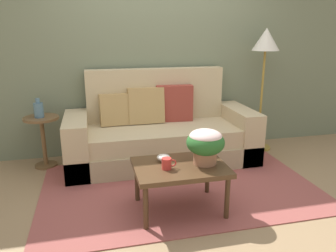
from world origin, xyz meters
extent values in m
plane|color=#997A56|center=(0.00, 0.00, 0.00)|extent=(14.00, 14.00, 0.00)
cube|color=slate|center=(0.00, 1.30, 1.32)|extent=(6.40, 0.12, 2.64)
cube|color=#994C47|center=(0.00, 0.04, 0.01)|extent=(2.78, 1.72, 0.01)
cube|color=tan|center=(-0.03, 0.75, 0.13)|extent=(2.26, 0.90, 0.25)
cube|color=tan|center=(-0.03, 0.73, 0.35)|extent=(1.74, 0.81, 0.21)
cube|color=tan|center=(-0.03, 1.12, 0.67)|extent=(1.74, 0.16, 0.88)
cube|color=tan|center=(-1.03, 0.75, 0.31)|extent=(0.26, 0.90, 0.63)
cube|color=tan|center=(0.97, 0.75, 0.31)|extent=(0.26, 0.90, 0.63)
cube|color=#93382D|center=(0.19, 0.98, 0.68)|extent=(0.46, 0.16, 0.45)
cube|color=tan|center=(-0.55, 0.97, 0.65)|extent=(0.39, 0.21, 0.39)
cube|color=tan|center=(-0.18, 0.97, 0.68)|extent=(0.44, 0.20, 0.45)
cylinder|color=#442D1B|center=(-0.46, -0.63, 0.20)|extent=(0.04, 0.04, 0.39)
cylinder|color=#442D1B|center=(0.24, -0.63, 0.20)|extent=(0.04, 0.04, 0.39)
cylinder|color=#442D1B|center=(-0.46, -0.14, 0.20)|extent=(0.04, 0.04, 0.39)
cylinder|color=#442D1B|center=(0.24, -0.14, 0.20)|extent=(0.04, 0.04, 0.39)
cube|color=#4C331E|center=(-0.11, -0.38, 0.41)|extent=(0.81, 0.59, 0.04)
cylinder|color=brown|center=(-1.41, 0.95, 0.01)|extent=(0.26, 0.26, 0.03)
cylinder|color=brown|center=(-1.41, 0.95, 0.30)|extent=(0.05, 0.05, 0.56)
cylinder|color=brown|center=(-1.41, 0.95, 0.60)|extent=(0.40, 0.40, 0.03)
cylinder|color=olive|center=(1.37, 0.94, 0.01)|extent=(0.33, 0.33, 0.03)
cylinder|color=olive|center=(1.37, 0.94, 0.68)|extent=(0.03, 0.03, 1.29)
cone|color=beige|center=(1.37, 0.94, 1.46)|extent=(0.35, 0.35, 0.28)
cylinder|color=#A36B4C|center=(0.11, -0.40, 0.50)|extent=(0.20, 0.20, 0.12)
ellipsoid|color=#286028|center=(0.11, -0.40, 0.63)|extent=(0.34, 0.34, 0.22)
ellipsoid|color=beige|center=(0.11, -0.40, 0.69)|extent=(0.29, 0.29, 0.12)
cylinder|color=red|center=(-0.25, -0.44, 0.48)|extent=(0.08, 0.08, 0.10)
torus|color=red|center=(-0.19, -0.44, 0.48)|extent=(0.07, 0.01, 0.07)
cylinder|color=silver|center=(-0.24, -0.26, 0.45)|extent=(0.05, 0.05, 0.02)
ellipsoid|color=silver|center=(-0.24, -0.26, 0.47)|extent=(0.12, 0.12, 0.05)
cylinder|color=slate|center=(-1.42, 0.93, 0.69)|extent=(0.11, 0.11, 0.17)
cylinder|color=slate|center=(-1.42, 0.93, 0.81)|extent=(0.05, 0.05, 0.06)
camera|label=1|loc=(-0.84, -2.96, 1.57)|focal=35.29mm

